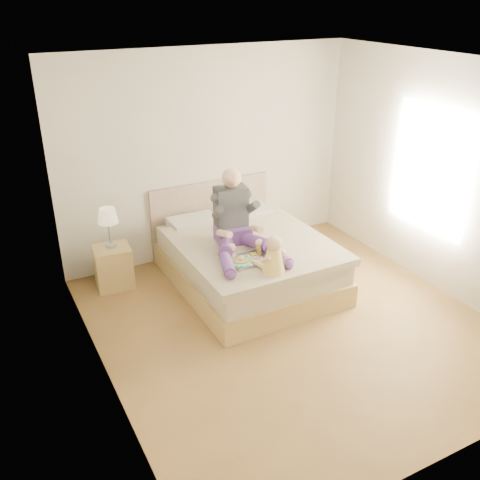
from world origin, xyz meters
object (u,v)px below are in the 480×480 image
bed (245,258)px  baby (273,257)px  nightstand (113,267)px  tray (247,259)px  adult (237,225)px

bed → baby: (-0.17, -0.92, 0.46)m
nightstand → tray: (1.19, -1.20, 0.38)m
baby → bed: bearing=63.1°
bed → tray: bearing=-116.1°
baby → tray: bearing=92.9°
baby → nightstand: bearing=113.8°
nightstand → adult: bearing=-26.9°
adult → tray: bearing=-92.4°
nightstand → adult: (1.26, -0.81, 0.62)m
adult → nightstand: bearing=155.2°
bed → adult: bearing=-138.7°
bed → adult: (-0.21, -0.19, 0.56)m
tray → baby: bearing=-72.3°
adult → bed: bearing=49.1°
adult → tray: (-0.07, -0.39, -0.24)m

